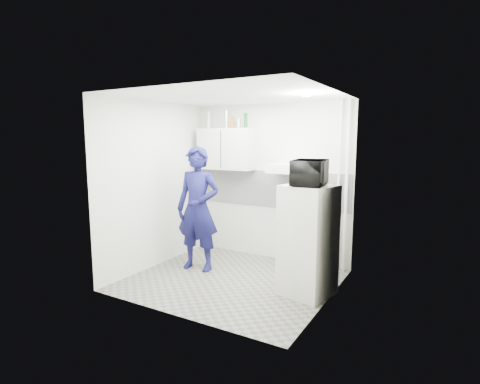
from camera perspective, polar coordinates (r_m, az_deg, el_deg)
The scene contains 22 objects.
floor at distance 5.55m, azimuth -1.31°, elevation -13.30°, with size 2.80×2.80×0.00m, color slate.
ceiling at distance 5.20m, azimuth -1.41°, elevation 14.46°, with size 2.80×2.80×0.00m, color white.
wall_back at distance 6.31m, azimuth 4.56°, elevation 1.50°, with size 2.80×2.80×0.00m, color silver.
wall_left at distance 6.06m, azimuth -12.74°, elevation 1.04°, with size 2.60×2.60×0.00m, color silver.
wall_right at distance 4.65m, azimuth 13.53°, elevation -1.11°, with size 2.60×2.60×0.00m, color silver.
person at distance 5.80m, azimuth -6.43°, elevation -2.56°, with size 0.70×0.46×1.91m, color #111142.
stove at distance 6.00m, azimuth 9.06°, elevation -7.40°, with size 0.54×0.54×0.86m, color white.
fridge at distance 4.96m, azimuth 10.33°, elevation -7.26°, with size 0.60×0.60×1.44m, color silver.
stove_top at distance 5.90m, azimuth 9.15°, elevation -3.22°, with size 0.52×0.52×0.03m, color black.
saucepan at distance 5.88m, azimuth 9.11°, elevation -2.63°, with size 0.16×0.16×0.09m, color silver.
microwave at distance 4.81m, azimuth 10.60°, elevation 2.93°, with size 0.40×0.58×0.32m, color black.
bottle_a at distance 6.68m, azimuth -4.81°, elevation 10.79°, with size 0.06×0.06×0.28m, color #B2B7BC.
bottle_d at distance 6.48m, azimuth -2.11°, elevation 10.98°, with size 0.07×0.07×0.30m, color silver.
canister_a at distance 6.42m, azimuth -1.20°, elevation 10.53°, with size 0.08×0.08×0.19m, color brown.
canister_b at distance 6.35m, azimuth -0.26°, elevation 10.40°, with size 0.08×0.08×0.15m, color silver.
bottle_e at distance 6.29m, azimuth 0.87°, elevation 10.84°, with size 0.06×0.06×0.25m, color #144C1E.
upper_cabinet at distance 6.48m, azimuth -2.10°, elevation 6.57°, with size 1.00×0.35×0.70m, color silver.
range_hood at distance 5.87m, azimuth 7.51°, elevation 3.60°, with size 0.60×0.50×0.14m, color white.
backsplash at distance 6.31m, azimuth 4.49°, elevation 0.58°, with size 2.74×0.03×0.60m, color white.
pipe_a at distance 5.80m, azimuth 15.90°, elevation 0.61°, with size 0.05×0.05×2.60m, color white.
pipe_b at distance 5.83m, azimuth 14.75°, elevation 0.69°, with size 0.04×0.04×2.60m, color white.
ceiling_spot_fixture at distance 4.94m, azimuth 10.14°, elevation 14.31°, with size 0.10×0.10×0.02m, color white.
Camera 1 is at (2.69, -4.41, 2.03)m, focal length 28.00 mm.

